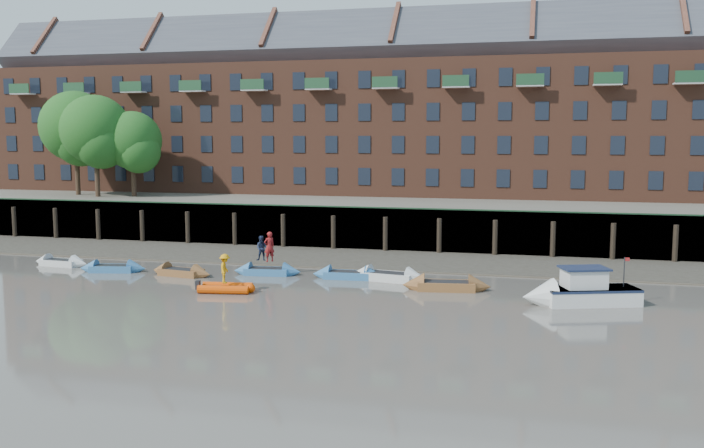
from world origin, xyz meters
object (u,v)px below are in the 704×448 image
(rowboat_3, at_px, (267,271))
(rowboat_6, at_px, (446,286))
(person_rower_b, at_px, (262,248))
(rowboat_1, at_px, (113,268))
(rowboat_4, at_px, (348,275))
(motor_launch, at_px, (572,292))
(person_rib_crew, at_px, (225,269))
(rib_tender, at_px, (228,288))
(rowboat_5, at_px, (388,276))
(rowboat_2, at_px, (181,272))
(person_rower_a, at_px, (269,247))
(rowboat_0, at_px, (61,263))

(rowboat_3, height_order, rowboat_6, rowboat_6)
(rowboat_6, bearing_deg, person_rower_b, 162.45)
(rowboat_1, distance_m, rowboat_4, 15.08)
(rowboat_1, relative_size, person_rower_b, 2.78)
(motor_launch, bearing_deg, rowboat_6, -35.60)
(rowboat_6, bearing_deg, person_rib_crew, -170.64)
(rowboat_1, bearing_deg, rib_tender, -34.37)
(rib_tender, bearing_deg, rowboat_1, 149.14)
(rowboat_5, height_order, rib_tender, rowboat_5)
(rowboat_2, relative_size, rowboat_3, 1.00)
(rowboat_3, distance_m, rowboat_6, 11.50)
(person_rower_b, bearing_deg, person_rower_a, -23.91)
(person_rib_crew, bearing_deg, rowboat_5, -69.78)
(rowboat_2, distance_m, rowboat_4, 10.31)
(rowboat_2, height_order, motor_launch, motor_launch)
(rowboat_1, height_order, rowboat_2, rowboat_1)
(rib_tender, bearing_deg, motor_launch, -3.76)
(rowboat_4, relative_size, motor_launch, 0.70)
(rowboat_6, height_order, rib_tender, rowboat_6)
(person_rower_a, xyz_separation_m, person_rower_b, (-0.55, 0.18, -0.15))
(rowboat_3, bearing_deg, person_rower_b, 144.60)
(rowboat_1, height_order, person_rower_b, person_rower_b)
(rowboat_0, height_order, rowboat_6, rowboat_6)
(rowboat_6, height_order, person_rower_b, person_rower_b)
(rowboat_2, bearing_deg, person_rib_crew, -30.81)
(rowboat_2, relative_size, person_rower_a, 2.31)
(rowboat_1, height_order, rowboat_6, rowboat_6)
(rowboat_6, relative_size, person_rib_crew, 3.10)
(rowboat_1, xyz_separation_m, rowboat_5, (17.52, 1.44, 0.03))
(rowboat_0, distance_m, person_rib_crew, 14.94)
(rowboat_5, xyz_separation_m, person_rib_crew, (-8.08, -5.43, 1.07))
(rowboat_0, height_order, person_rower_a, person_rower_a)
(person_rower_a, bearing_deg, rowboat_0, -43.29)
(rowboat_3, height_order, person_rower_a, person_rower_a)
(rowboat_4, bearing_deg, motor_launch, -20.72)
(rowboat_5, distance_m, rowboat_6, 4.16)
(rowboat_4, bearing_deg, person_rib_crew, -139.34)
(rowboat_3, height_order, rowboat_5, rowboat_5)
(rowboat_3, relative_size, rowboat_6, 0.86)
(motor_launch, relative_size, person_rib_crew, 3.83)
(rowboat_1, height_order, rowboat_5, rowboat_5)
(rowboat_3, bearing_deg, motor_launch, -18.67)
(rowboat_2, xyz_separation_m, rowboat_4, (10.18, 1.62, 0.01))
(rowboat_4, height_order, person_rower_a, person_rower_a)
(person_rower_b, bearing_deg, rowboat_2, -164.61)
(person_rower_b, bearing_deg, rowboat_4, -8.00)
(rib_tender, height_order, person_rower_a, person_rower_a)
(person_rib_crew, bearing_deg, rib_tender, -89.76)
(rowboat_0, xyz_separation_m, rowboat_3, (14.41, 0.30, 0.01))
(rowboat_5, relative_size, person_rib_crew, 3.04)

